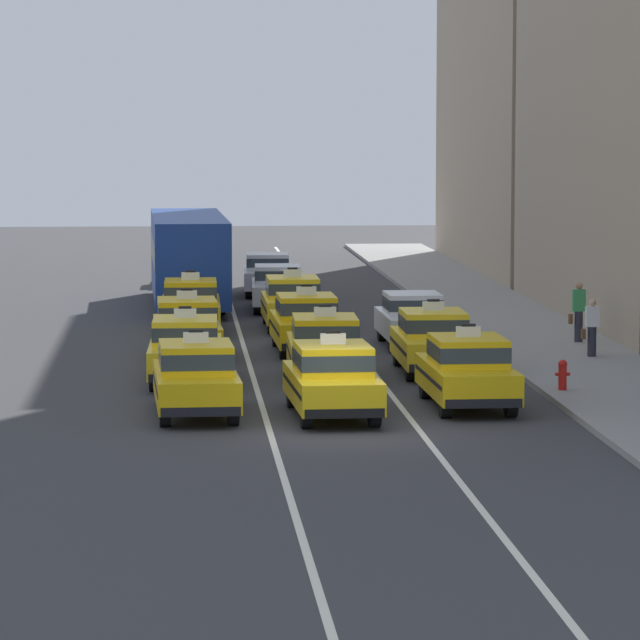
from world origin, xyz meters
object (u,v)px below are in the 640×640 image
object	(u,v)px
taxi_left_third	(187,327)
sedan_center_fifth	(277,286)
fire_hydrant	(563,373)
pedestrian_near_crosswalk	(592,328)
sedan_right_third	(412,318)
taxi_left_second	(185,349)
taxi_right_nearest	(467,370)
taxi_center_fourth	(292,301)
taxi_left_sixth	(189,261)
pedestrian_mid_block	(578,312)
sedan_center_sixth	(267,273)
taxi_center_third	(306,322)
taxi_left_fourth	(191,305)
bus_left_fifth	(188,255)
taxi_center_nearest	(332,378)
taxi_right_second	(433,340)
taxi_center_second	(325,347)
taxi_left_nearest	(196,377)

from	to	relation	value
taxi_left_third	sedan_center_fifth	world-z (taller)	taxi_left_third
fire_hydrant	pedestrian_near_crosswalk	bearing A→B (deg)	72.09
sedan_right_third	pedestrian_near_crosswalk	distance (m)	5.95
taxi_left_third	fire_hydrant	world-z (taller)	taxi_left_third
taxi_left_second	taxi_right_nearest	bearing A→B (deg)	-35.99
taxi_center_fourth	taxi_right_nearest	xyz separation A→B (m)	(3.00, -17.22, 0.00)
taxi_left_sixth	pedestrian_mid_block	distance (m)	25.60
sedan_center_sixth	pedestrian_mid_block	bearing A→B (deg)	-64.71
taxi_center_third	taxi_left_third	bearing A→B (deg)	-162.92
taxi_center_third	sedan_center_sixth	distance (m)	18.26
taxi_left_fourth	fire_hydrant	world-z (taller)	taxi_left_fourth
pedestrian_near_crosswalk	sedan_right_third	bearing A→B (deg)	138.58
bus_left_fifth	taxi_right_nearest	xyz separation A→B (m)	(6.22, -25.01, -0.94)
taxi_center_nearest	taxi_right_second	world-z (taller)	same
pedestrian_mid_block	sedan_center_fifth	bearing A→B (deg)	125.46
bus_left_fifth	taxi_center_fourth	xyz separation A→B (m)	(3.22, -7.79, -0.94)
taxi_left_third	taxi_left_sixth	world-z (taller)	same
taxi_right_nearest	pedestrian_mid_block	bearing A→B (deg)	66.75
taxi_center_third	sedan_center_sixth	size ratio (longest dim) A/B	1.05
taxi_left_third	sedan_center_sixth	bearing A→B (deg)	80.72
taxi_left_third	sedan_center_fifth	distance (m)	13.72
taxi_left_second	fire_hydrant	world-z (taller)	taxi_left_second
taxi_left_second	pedestrian_mid_block	xyz separation A→B (m)	(11.47, 7.00, 0.15)
pedestrian_near_crosswalk	taxi_left_third	bearing A→B (deg)	171.68
taxi_center_second	taxi_left_nearest	bearing A→B (deg)	-120.62
bus_left_fifth	taxi_left_third	bearing A→B (deg)	-90.60
taxi_center_nearest	fire_hydrant	size ratio (longest dim) A/B	6.33
sedan_center_sixth	pedestrian_near_crosswalk	world-z (taller)	pedestrian_near_crosswalk
taxi_left_sixth	taxi_left_third	bearing A→B (deg)	-90.59
taxi_left_second	pedestrian_mid_block	world-z (taller)	taxi_left_second
bus_left_fifth	sedan_center_fifth	bearing A→B (deg)	-30.88
taxi_center_fourth	sedan_center_sixth	world-z (taller)	taxi_center_fourth
taxi_left_second	sedan_center_fifth	xyz separation A→B (m)	(3.29, 18.49, -0.03)
taxi_left_second	taxi_left_third	world-z (taller)	same
sedan_center_fifth	pedestrian_near_crosswalk	distance (m)	16.87
pedestrian_mid_block	fire_hydrant	world-z (taller)	pedestrian_mid_block
taxi_left_third	taxi_center_second	world-z (taller)	same
taxi_left_second	taxi_left_third	bearing A→B (deg)	89.20
taxi_left_fourth	pedestrian_mid_block	world-z (taller)	taxi_left_fourth
taxi_center_nearest	pedestrian_mid_block	distance (m)	15.32
taxi_left_sixth	taxi_center_fourth	size ratio (longest dim) A/B	1.01
sedan_center_sixth	sedan_right_third	distance (m)	17.32
taxi_left_fourth	sedan_center_sixth	bearing A→B (deg)	76.90
taxi_right_nearest	pedestrian_near_crosswalk	xyz separation A→B (m)	(4.67, 8.23, 0.06)
taxi_right_second	pedestrian_mid_block	distance (m)	7.50
taxi_right_second	pedestrian_near_crosswalk	bearing A→B (deg)	24.32
sedan_center_sixth	fire_hydrant	distance (m)	28.02
taxi_left_fourth	sedan_center_sixth	world-z (taller)	taxi_left_fourth
pedestrian_mid_block	bus_left_fifth	bearing A→B (deg)	130.17
bus_left_fifth	taxi_right_nearest	size ratio (longest dim) A/B	2.45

